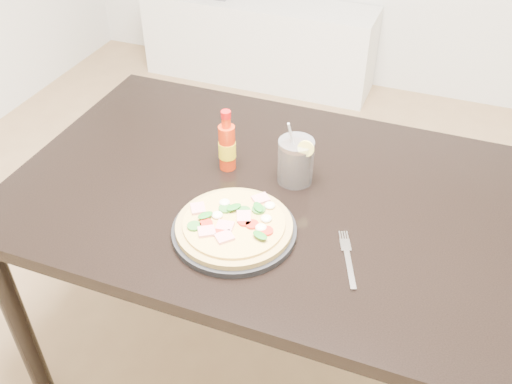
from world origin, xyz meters
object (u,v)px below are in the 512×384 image
(cola_cup, at_px, (296,162))
(media_console, at_px, (258,42))
(fork, at_px, (348,257))
(pizza, at_px, (234,224))
(dining_table, at_px, (271,213))
(plate, at_px, (234,231))
(hot_sauce_bottle, at_px, (227,146))

(cola_cup, height_order, media_console, cola_cup)
(cola_cup, distance_m, fork, 0.32)
(cola_cup, xyz_separation_m, fork, (0.21, -0.24, -0.06))
(pizza, bearing_deg, dining_table, 81.89)
(dining_table, relative_size, fork, 7.71)
(plate, distance_m, fork, 0.28)
(hot_sauce_bottle, bearing_deg, dining_table, -18.51)
(dining_table, bearing_deg, fork, -35.74)
(fork, distance_m, media_console, 2.41)
(fork, bearing_deg, media_console, 94.56)
(plate, height_order, pizza, pizza)
(dining_table, distance_m, cola_cup, 0.16)
(media_console, bearing_deg, cola_cup, -66.50)
(pizza, xyz_separation_m, hot_sauce_bottle, (-0.12, 0.24, 0.04))
(plate, distance_m, cola_cup, 0.27)
(dining_table, bearing_deg, hot_sauce_bottle, 161.49)
(dining_table, distance_m, fork, 0.32)
(plate, height_order, fork, plate)
(hot_sauce_bottle, distance_m, cola_cup, 0.19)
(hot_sauce_bottle, xyz_separation_m, fork, (0.40, -0.23, -0.07))
(pizza, xyz_separation_m, media_console, (-0.75, 2.14, -0.53))
(media_console, bearing_deg, dining_table, -68.28)
(pizza, bearing_deg, hot_sauce_bottle, 116.54)
(dining_table, bearing_deg, pizza, -98.11)
(fork, height_order, media_console, fork)
(dining_table, height_order, hot_sauce_bottle, hot_sauce_bottle)
(plate, height_order, media_console, plate)
(cola_cup, bearing_deg, pizza, -105.56)
(plate, height_order, cola_cup, cola_cup)
(dining_table, relative_size, cola_cup, 7.53)
(plate, xyz_separation_m, media_console, (-0.75, 2.14, -0.51))
(pizza, height_order, hot_sauce_bottle, hot_sauce_bottle)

